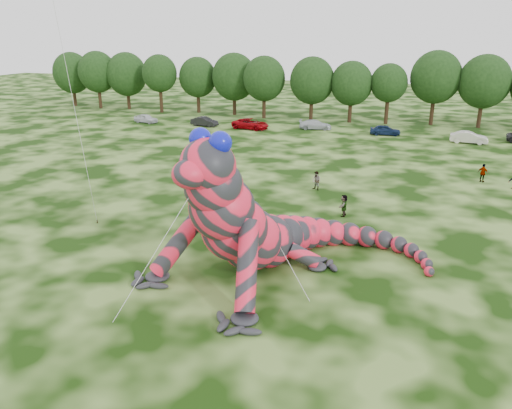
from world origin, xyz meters
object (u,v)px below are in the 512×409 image
object	(u,v)px
car_2	(251,124)
tree_11	(483,92)
tree_6	(264,87)
spectator_1	(317,181)
car_3	(315,125)
spectator_4	(223,144)
car_5	(469,137)
tree_8	(351,92)
tree_2	(127,81)
car_4	(385,130)
tree_10	(435,88)
spectator_5	(344,205)
inflatable_gecko	(265,194)
tree_0	(73,79)
tree_3	(160,84)
tree_4	(198,85)
tree_9	(388,94)
tree_5	(234,84)
spectator_3	(483,173)
tree_7	(312,89)
car_1	(205,122)
tree_1	(98,80)
car_0	(146,118)

from	to	relation	value
car_2	tree_11	bearing A→B (deg)	-59.48
tree_6	spectator_1	world-z (taller)	tree_6
car_3	spectator_4	world-z (taller)	spectator_4
car_5	tree_8	bearing A→B (deg)	60.13
tree_2	car_4	distance (m)	45.96
tree_10	car_5	world-z (taller)	tree_10
car_3	tree_11	bearing A→B (deg)	-75.87
car_4	tree_8	bearing A→B (deg)	28.91
car_2	spectator_5	size ratio (longest dim) A/B	3.21
inflatable_gecko	tree_0	xyz separation A→B (m)	(-52.37, 52.37, 0.47)
tree_3	tree_4	bearing A→B (deg)	15.14
tree_11	tree_0	bearing A→B (deg)	179.13
inflatable_gecko	tree_9	world-z (taller)	tree_9
tree_3	tree_8	xyz separation A→B (m)	(31.50, -0.08, -0.25)
inflatable_gecko	spectator_1	size ratio (longest dim) A/B	10.48
tree_5	tree_8	bearing A→B (deg)	-4.39
tree_3	tree_6	bearing A→B (deg)	-1.21
tree_10	spectator_3	bearing A→B (deg)	-81.85
tree_7	tree_9	size ratio (longest dim) A/B	1.09
tree_3	tree_9	bearing A→B (deg)	0.43
tree_2	car_3	world-z (taller)	tree_2
tree_0	tree_7	distance (m)	44.54
car_1	tree_3	bearing A→B (deg)	59.59
tree_1	car_3	distance (m)	41.46
tree_11	spectator_4	size ratio (longest dim) A/B	6.20
tree_6	spectator_5	size ratio (longest dim) A/B	5.80
tree_7	car_0	distance (m)	25.26
inflatable_gecko	car_5	size ratio (longest dim) A/B	3.96
inflatable_gecko	tree_1	size ratio (longest dim) A/B	1.75
car_5	spectator_4	world-z (taller)	spectator_4
tree_7	car_1	world-z (taller)	tree_7
tree_0	tree_9	world-z (taller)	tree_0
inflatable_gecko	car_4	distance (m)	42.06
tree_1	tree_5	xyz separation A→B (m)	(25.23, 0.38, -0.01)
tree_1	tree_8	size ratio (longest dim) A/B	1.10
tree_0	car_4	distance (m)	57.32
car_3	spectator_4	bearing A→B (deg)	148.94
tree_5	tree_10	xyz separation A→B (m)	(30.52, 0.14, 0.35)
tree_2	tree_8	distance (m)	38.84
tree_0	car_2	distance (m)	40.03
tree_3	tree_11	xyz separation A→B (m)	(49.50, 1.13, 0.31)
tree_5	car_0	size ratio (longest dim) A/B	2.58
tree_10	tree_9	bearing A→B (deg)	-168.98
car_4	spectator_5	size ratio (longest dim) A/B	2.40
tree_2	spectator_1	xyz separation A→B (m)	(40.83, -36.71, -4.00)
tree_7	tree_11	size ratio (longest dim) A/B	0.94
tree_11	car_2	bearing A→B (deg)	-160.11
car_3	spectator_1	distance (m)	28.35
tree_8	tree_11	world-z (taller)	tree_11
spectator_1	tree_9	bearing A→B (deg)	110.53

